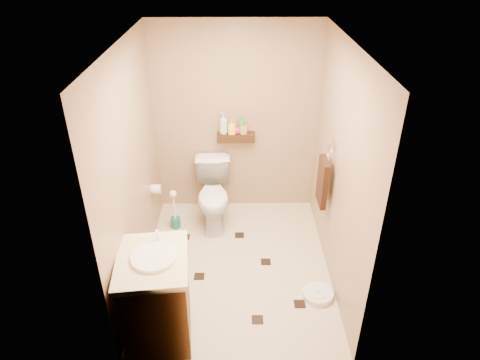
{
  "coord_description": "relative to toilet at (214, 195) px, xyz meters",
  "views": [
    {
      "loc": [
        0.0,
        -3.61,
        3.2
      ],
      "look_at": [
        0.04,
        0.25,
        0.95
      ],
      "focal_mm": 32.0,
      "sensor_mm": 36.0,
      "label": 1
    }
  ],
  "objects": [
    {
      "name": "vanity",
      "position": [
        -0.42,
        -1.72,
        0.06
      ],
      "size": [
        0.66,
        0.77,
        1.01
      ],
      "rotation": [
        0.0,
        0.0,
        0.11
      ],
      "color": "brown",
      "rests_on": "ground"
    },
    {
      "name": "bottle_c",
      "position": [
        0.29,
        0.34,
        0.74
      ],
      "size": [
        0.14,
        0.14,
        0.13
      ],
      "primitive_type": "imported",
      "rotation": [
        0.0,
        0.0,
        2.46
      ],
      "color": "#E71B47",
      "rests_on": "wall_shelf"
    },
    {
      "name": "bottle_d",
      "position": [
        0.35,
        0.34,
        0.79
      ],
      "size": [
        0.13,
        0.13,
        0.23
      ],
      "primitive_type": "imported",
      "rotation": [
        0.0,
        0.0,
        5.43
      ],
      "color": "green",
      "rests_on": "wall_shelf"
    },
    {
      "name": "bottle_e",
      "position": [
        0.36,
        0.34,
        0.76
      ],
      "size": [
        0.1,
        0.1,
        0.17
      ],
      "primitive_type": "imported",
      "rotation": [
        0.0,
        0.0,
        2.11
      ],
      "color": "#F29150",
      "rests_on": "wall_shelf"
    },
    {
      "name": "toilet_paper",
      "position": [
        -0.66,
        -0.18,
        0.21
      ],
      "size": [
        0.12,
        0.11,
        0.12
      ],
      "color": "white",
      "rests_on": "wall_left"
    },
    {
      "name": "bottle_a",
      "position": [
        0.13,
        0.34,
        0.81
      ],
      "size": [
        0.14,
        0.14,
        0.27
      ],
      "primitive_type": "imported",
      "rotation": [
        0.0,
        0.0,
        4.01
      ],
      "color": "beige",
      "rests_on": "wall_shelf"
    },
    {
      "name": "wall_back",
      "position": [
        0.28,
        0.42,
        0.81
      ],
      "size": [
        2.0,
        0.04,
        2.4
      ],
      "primitive_type": "cube",
      "color": "#A2795C",
      "rests_on": "ground"
    },
    {
      "name": "wall_right",
      "position": [
        1.28,
        -0.83,
        0.81
      ],
      "size": [
        0.04,
        2.5,
        2.4
      ],
      "primitive_type": "cube",
      "color": "#A2795C",
      "rests_on": "ground"
    },
    {
      "name": "wall_shelf",
      "position": [
        0.28,
        0.34,
        0.63
      ],
      "size": [
        0.46,
        0.14,
        0.1
      ],
      "primitive_type": "cube",
      "color": "#3B1C10",
      "rests_on": "wall_back"
    },
    {
      "name": "bathroom_scale",
      "position": [
        1.1,
        -1.3,
        -0.36
      ],
      "size": [
        0.35,
        0.35,
        0.06
      ],
      "rotation": [
        0.0,
        0.0,
        0.13
      ],
      "color": "white",
      "rests_on": "ground"
    },
    {
      "name": "wall_front",
      "position": [
        0.28,
        -2.08,
        0.81
      ],
      "size": [
        2.0,
        0.04,
        2.4
      ],
      "primitive_type": "cube",
      "color": "#A2795C",
      "rests_on": "ground"
    },
    {
      "name": "floor_accents",
      "position": [
        0.3,
        -0.9,
        -0.39
      ],
      "size": [
        1.36,
        1.42,
        0.01
      ],
      "color": "black",
      "rests_on": "ground"
    },
    {
      "name": "ceiling",
      "position": [
        0.28,
        -0.83,
        2.01
      ],
      "size": [
        2.0,
        2.5,
        0.02
      ],
      "primitive_type": "cube",
      "color": "silver",
      "rests_on": "wall_back"
    },
    {
      "name": "ground",
      "position": [
        0.28,
        -0.83,
        -0.39
      ],
      "size": [
        2.5,
        2.5,
        0.0
      ],
      "primitive_type": "plane",
      "color": "beige",
      "rests_on": "ground"
    },
    {
      "name": "toilet",
      "position": [
        0.0,
        0.0,
        0.0
      ],
      "size": [
        0.49,
        0.8,
        0.79
      ],
      "primitive_type": "imported",
      "rotation": [
        0.0,
        0.0,
        0.06
      ],
      "color": "white",
      "rests_on": "ground"
    },
    {
      "name": "toilet_brush",
      "position": [
        -0.48,
        -0.11,
        -0.21
      ],
      "size": [
        0.12,
        0.12,
        0.53
      ],
      "color": "#186261",
      "rests_on": "ground"
    },
    {
      "name": "towel_ring",
      "position": [
        1.19,
        -0.58,
        0.55
      ],
      "size": [
        0.12,
        0.3,
        0.76
      ],
      "color": "silver",
      "rests_on": "wall_right"
    },
    {
      "name": "bottle_b",
      "position": [
        0.23,
        0.34,
        0.77
      ],
      "size": [
        0.09,
        0.09,
        0.18
      ],
      "primitive_type": "imported",
      "rotation": [
        0.0,
        0.0,
        6.22
      ],
      "color": "yellow",
      "rests_on": "wall_shelf"
    },
    {
      "name": "wall_left",
      "position": [
        -0.72,
        -0.83,
        0.81
      ],
      "size": [
        0.04,
        2.5,
        2.4
      ],
      "primitive_type": "cube",
      "color": "#A2795C",
      "rests_on": "ground"
    }
  ]
}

